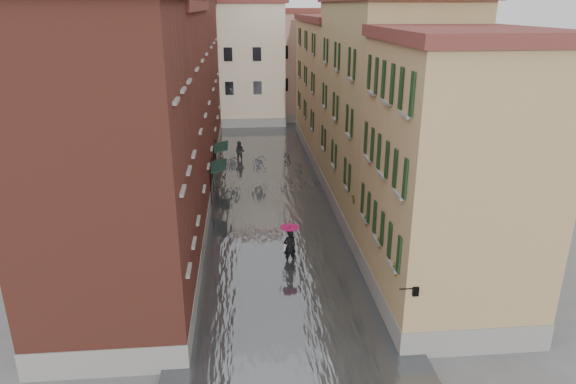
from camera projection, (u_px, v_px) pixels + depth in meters
name	position (u px, v px, depth m)	size (l,w,h in m)	color
ground	(283.00, 285.00, 24.98)	(120.00, 120.00, 0.00)	#5E5E60
floodwater	(269.00, 192.00, 37.10)	(10.00, 60.00, 0.20)	#4F5358
building_left_near	(111.00, 175.00, 20.28)	(6.00, 8.00, 13.00)	brown
building_left_mid	(154.00, 122.00, 30.66)	(6.00, 14.00, 12.50)	brown
building_left_far	(180.00, 76.00, 44.44)	(6.00, 16.00, 14.00)	brown
building_right_near	(451.00, 182.00, 21.73)	(6.00, 8.00, 11.50)	tan
building_right_mid	(384.00, 113.00, 31.76)	(6.00, 14.00, 13.00)	tan
building_right_far	(339.00, 89.00, 46.05)	(6.00, 16.00, 11.50)	tan
building_end_cream	(229.00, 64.00, 58.05)	(12.00, 9.00, 13.00)	beige
building_end_pink	(306.00, 66.00, 60.85)	(10.00, 9.00, 12.00)	#A77B75
awning_near	(218.00, 167.00, 34.82)	(1.09, 2.70, 2.80)	black
awning_far	(220.00, 148.00, 39.49)	(1.09, 2.81, 2.80)	black
wall_lantern	(415.00, 291.00, 18.70)	(0.71, 0.22, 0.35)	black
window_planters	(369.00, 213.00, 24.37)	(0.59, 10.70, 0.84)	brown
pedestrian_main	(290.00, 241.00, 26.65)	(1.04, 1.04, 2.06)	black
pedestrian_far	(240.00, 152.00, 44.25)	(0.88, 0.68, 1.80)	black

